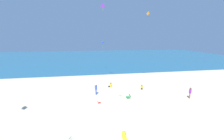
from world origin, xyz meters
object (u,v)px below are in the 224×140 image
at_px(person_1, 111,85).
at_px(kite_purple, 103,6).
at_px(beach_chair_near_camera, 129,96).
at_px(cooler_box, 99,102).
at_px(beach_chair_mid_beach, 71,139).
at_px(person_3, 142,87).
at_px(person_0, 190,92).
at_px(person_2, 96,89).
at_px(kite_blue, 103,42).
at_px(person_4, 124,135).
at_px(kite_orange, 148,14).

relative_size(person_1, kite_purple, 0.65).
relative_size(beach_chair_near_camera, cooler_box, 1.04).
bearing_deg(beach_chair_mid_beach, kite_purple, 104.34).
bearing_deg(beach_chair_mid_beach, person_3, 77.32).
bearing_deg(beach_chair_mid_beach, person_0, 52.28).
xyz_separation_m(cooler_box, kite_purple, (1.68, 9.14, 13.44)).
height_order(cooler_box, person_3, person_3).
bearing_deg(beach_chair_near_camera, cooler_box, 8.13).
distance_m(cooler_box, kite_purple, 16.34).
height_order(person_2, kite_blue, kite_blue).
bearing_deg(beach_chair_near_camera, kite_purple, -75.60).
bearing_deg(kite_blue, person_0, -63.01).
xyz_separation_m(beach_chair_mid_beach, person_1, (5.30, 12.88, -0.01)).
xyz_separation_m(beach_chair_mid_beach, person_3, (10.21, 11.12, -0.04)).
bearing_deg(cooler_box, beach_chair_near_camera, 10.81).
bearing_deg(cooler_box, person_3, 28.87).
relative_size(person_3, person_4, 0.89).
height_order(person_1, kite_purple, kite_purple).
relative_size(beach_chair_mid_beach, person_3, 1.10).
height_order(cooler_box, person_2, person_2).
bearing_deg(kite_blue, person_2, -99.94).
relative_size(cooler_box, person_4, 0.71).
relative_size(beach_chair_mid_beach, person_2, 0.49).
xyz_separation_m(kite_blue, kite_orange, (7.02, -10.48, 5.28)).
bearing_deg(person_1, kite_orange, -148.85).
distance_m(person_3, kite_orange, 13.06).
height_order(beach_chair_mid_beach, kite_blue, kite_blue).
distance_m(person_1, person_3, 5.22).
bearing_deg(person_1, person_0, 158.77).
xyz_separation_m(cooler_box, kite_orange, (9.63, 8.35, 12.27)).
bearing_deg(kite_blue, kite_orange, -56.16).
bearing_deg(kite_purple, person_4, -90.63).
bearing_deg(person_0, beach_chair_mid_beach, 65.53).
xyz_separation_m(person_1, kite_purple, (-0.80, 3.32, 13.27)).
xyz_separation_m(kite_purple, kite_orange, (7.95, -0.80, -1.17)).
height_order(beach_chair_near_camera, kite_purple, kite_purple).
relative_size(person_2, kite_blue, 1.04).
bearing_deg(kite_blue, cooler_box, -97.87).
distance_m(person_0, kite_purple, 19.39).
bearing_deg(person_0, person_4, 73.68).
bearing_deg(kite_orange, kite_purple, 174.28).
distance_m(beach_chair_mid_beach, person_1, 13.93).
height_order(person_1, kite_orange, kite_orange).
bearing_deg(person_4, kite_orange, 144.24).
height_order(kite_blue, kite_orange, kite_orange).
bearing_deg(person_3, kite_orange, 173.21).
height_order(beach_chair_mid_beach, person_1, person_1).
height_order(person_0, kite_purple, kite_purple).
relative_size(beach_chair_mid_beach, person_1, 0.98).
bearing_deg(kite_blue, kite_purple, -95.46).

